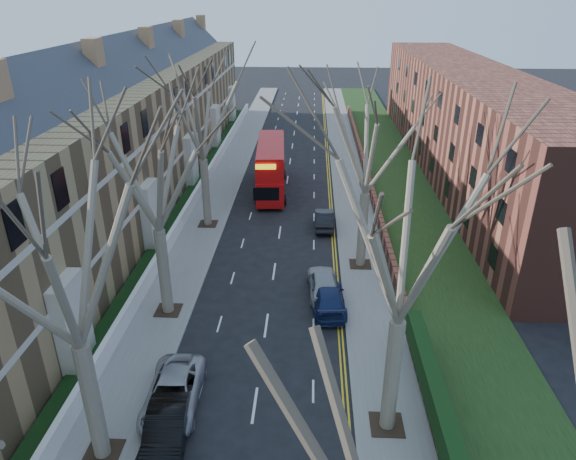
# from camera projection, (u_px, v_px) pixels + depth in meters

# --- Properties ---
(pavement_left) EXTENTS (3.00, 102.00, 0.12)m
(pavement_left) POSITION_uv_depth(u_px,v_px,m) (226.00, 178.00, 50.18)
(pavement_left) COLOR slate
(pavement_left) RESTS_ON ground
(pavement_right) EXTENTS (3.00, 102.00, 0.12)m
(pavement_right) POSITION_uv_depth(u_px,v_px,m) (349.00, 180.00, 49.66)
(pavement_right) COLOR slate
(pavement_right) RESTS_ON ground
(terrace_left) EXTENTS (9.70, 78.00, 13.60)m
(terrace_left) POSITION_uv_depth(u_px,v_px,m) (112.00, 145.00, 40.95)
(terrace_left) COLOR #9A794E
(terrace_left) RESTS_ON ground
(flats_right) EXTENTS (13.97, 54.00, 10.00)m
(flats_right) POSITION_uv_depth(u_px,v_px,m) (466.00, 121.00, 50.70)
(flats_right) COLOR brown
(flats_right) RESTS_ON ground
(front_wall_left) EXTENTS (0.30, 78.00, 1.00)m
(front_wall_left) POSITION_uv_depth(u_px,v_px,m) (191.00, 203.00, 42.78)
(front_wall_left) COLOR white
(front_wall_left) RESTS_ON ground
(grass_verge_right) EXTENTS (6.00, 102.00, 0.06)m
(grass_verge_right) POSITION_uv_depth(u_px,v_px,m) (396.00, 180.00, 49.43)
(grass_verge_right) COLOR #183212
(grass_verge_right) RESTS_ON ground
(tree_left_mid) EXTENTS (10.50, 10.50, 14.71)m
(tree_left_mid) POSITION_uv_depth(u_px,v_px,m) (58.00, 239.00, 16.29)
(tree_left_mid) COLOR #716450
(tree_left_mid) RESTS_ON ground
(tree_left_far) EXTENTS (10.15, 10.15, 14.22)m
(tree_left_far) POSITION_uv_depth(u_px,v_px,m) (150.00, 157.00, 25.47)
(tree_left_far) COLOR #716450
(tree_left_far) RESTS_ON ground
(tree_left_dist) EXTENTS (10.50, 10.50, 14.71)m
(tree_left_dist) POSITION_uv_depth(u_px,v_px,m) (199.00, 102.00, 36.19)
(tree_left_dist) COLOR #716450
(tree_left_dist) RESTS_ON ground
(tree_right_mid) EXTENTS (10.50, 10.50, 14.71)m
(tree_right_mid) POSITION_uv_depth(u_px,v_px,m) (409.00, 221.00, 17.60)
(tree_right_mid) COLOR #716450
(tree_right_mid) RESTS_ON ground
(tree_right_far) EXTENTS (10.15, 10.15, 14.22)m
(tree_right_far) POSITION_uv_depth(u_px,v_px,m) (369.00, 130.00, 30.40)
(tree_right_far) COLOR #716450
(tree_right_far) RESTS_ON ground
(double_decker_bus) EXTENTS (3.11, 10.50, 4.36)m
(double_decker_bus) POSITION_uv_depth(u_px,v_px,m) (271.00, 169.00, 46.29)
(double_decker_bus) COLOR #B80D0D
(double_decker_bus) RESTS_ON ground
(car_left_mid) EXTENTS (2.01, 4.64, 1.48)m
(car_left_mid) POSITION_uv_depth(u_px,v_px,m) (166.00, 430.00, 20.57)
(car_left_mid) COLOR black
(car_left_mid) RESTS_ON ground
(car_left_far) EXTENTS (2.47, 5.03, 1.37)m
(car_left_far) POSITION_uv_depth(u_px,v_px,m) (173.00, 393.00, 22.50)
(car_left_far) COLOR #A3A2A8
(car_left_far) RESTS_ON ground
(car_right_near) EXTENTS (2.14, 4.69, 1.33)m
(car_right_near) POSITION_uv_depth(u_px,v_px,m) (329.00, 298.00, 29.52)
(car_right_near) COLOR #162350
(car_right_near) RESTS_ON ground
(car_right_mid) EXTENTS (2.13, 4.57, 1.51)m
(car_right_mid) POSITION_uv_depth(u_px,v_px,m) (323.00, 283.00, 30.83)
(car_right_mid) COLOR #9DA1A5
(car_right_mid) RESTS_ON ground
(car_right_far) EXTENTS (1.43, 4.06, 1.33)m
(car_right_far) POSITION_uv_depth(u_px,v_px,m) (324.00, 219.00, 39.67)
(car_right_far) COLOR black
(car_right_far) RESTS_ON ground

